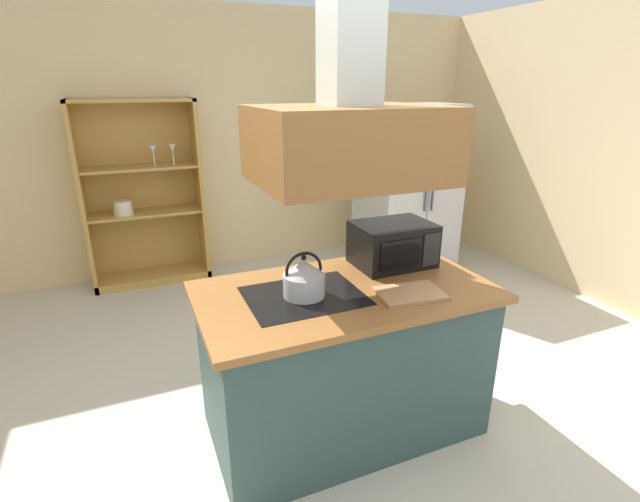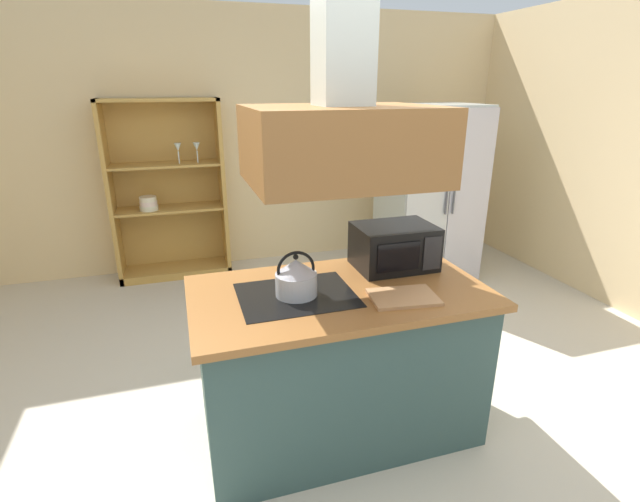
% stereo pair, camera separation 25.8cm
% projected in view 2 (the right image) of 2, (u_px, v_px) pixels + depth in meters
% --- Properties ---
extents(ground_plane, '(7.80, 7.80, 0.00)m').
position_uv_depth(ground_plane, '(336.00, 422.00, 2.83)').
color(ground_plane, beige).
extents(wall_back, '(6.00, 0.12, 2.70)m').
position_uv_depth(wall_back, '(247.00, 141.00, 5.07)').
color(wall_back, beige).
rests_on(wall_back, ground).
extents(kitchen_island, '(1.59, 0.88, 0.90)m').
position_uv_depth(kitchen_island, '(338.00, 361.00, 2.65)').
color(kitchen_island, '#304A48').
rests_on(kitchen_island, ground).
extents(range_hood, '(0.90, 0.70, 1.21)m').
position_uv_depth(range_hood, '(342.00, 122.00, 2.20)').
color(range_hood, brown).
extents(refrigerator, '(0.90, 0.78, 1.76)m').
position_uv_depth(refrigerator, '(429.00, 194.00, 4.76)').
color(refrigerator, '#B7BFB8').
rests_on(refrigerator, ground).
extents(dish_cabinet, '(1.13, 0.40, 1.81)m').
position_uv_depth(dish_cabinet, '(169.00, 201.00, 4.81)').
color(dish_cabinet, '#B98A3F').
rests_on(dish_cabinet, ground).
extents(kettle, '(0.22, 0.22, 0.24)m').
position_uv_depth(kettle, '(296.00, 277.00, 2.39)').
color(kettle, '#B3B8C2').
rests_on(kettle, kitchen_island).
extents(cutting_board, '(0.37, 0.28, 0.02)m').
position_uv_depth(cutting_board, '(403.00, 297.00, 2.39)').
color(cutting_board, tan).
rests_on(cutting_board, kitchen_island).
extents(microwave, '(0.46, 0.35, 0.26)m').
position_uv_depth(microwave, '(394.00, 246.00, 2.76)').
color(microwave, black).
rests_on(microwave, kitchen_island).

